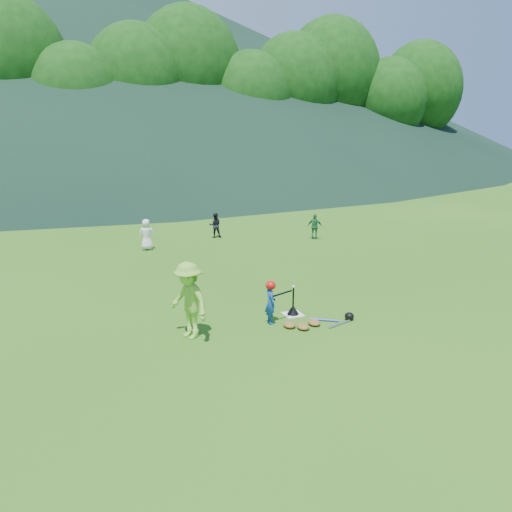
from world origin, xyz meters
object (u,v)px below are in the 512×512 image
Objects in this scene: fielder_c at (315,227)px; batting_tee at (293,310)px; adult_coach at (189,300)px; equipment_pile at (314,323)px; batter_child at (270,303)px; fielder_a at (147,235)px; home_plate at (293,314)px; fielder_b at (215,225)px.

batting_tee is (-4.50, -7.30, -0.40)m from fielder_c.
adult_coach is 1.64× the size of fielder_c.
adult_coach is 3.04m from equipment_pile.
batter_child is 1.14m from equipment_pile.
batting_tee is at bearing 115.15° from fielder_a.
fielder_a is (0.49, 8.41, -0.28)m from adult_coach.
home_plate is 0.26× the size of adult_coach.
fielder_b is 0.99× the size of fielder_c.
fielder_b is 0.58× the size of equipment_pile.
fielder_a is 1.72× the size of batting_tee.
fielder_b is 9.17m from batting_tee.
fielder_a is at bearing 32.07° from fielder_b.
fielder_b is (3.02, 1.09, -0.07)m from fielder_a.
fielder_a reaches higher than batting_tee.
batting_tee is at bearing 94.89° from fielder_c.
fielder_a is 9.17m from equipment_pile.
home_plate is 0.12m from batting_tee.
fielder_a reaches higher than fielder_c.
fielder_c is 0.59× the size of equipment_pile.
fielder_b reaches higher than equipment_pile.
batter_child reaches higher than batting_tee.
batting_tee is at bearing 0.00° from home_plate.
home_plate is 0.38× the size of fielder_a.
adult_coach is 1.66× the size of fielder_b.
batter_child reaches higher than equipment_pile.
batter_child is at bearing -158.91° from batting_tee.
batter_child is 0.59× the size of adult_coach.
fielder_c reaches higher than batting_tee.
batter_child is at bearing 109.83° from fielder_a.
adult_coach reaches higher than fielder_b.
fielder_b is at bearing 86.47° from equipment_pile.
batter_child is at bearing -158.91° from home_plate.
adult_coach reaches higher than batter_child.
batter_child is at bearing 91.92° from fielder_c.
fielder_a reaches higher than equipment_pile.
equipment_pile is at bearing 98.45° from fielder_c.
home_plate is 2.88m from adult_coach.
equipment_pile is (0.18, -0.80, 0.06)m from home_plate.
fielder_a is 1.11× the size of fielder_c.
batting_tee is at bearing -63.27° from batter_child.
fielder_c reaches higher than batter_child.
home_plate is at bearing 115.15° from fielder_a.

